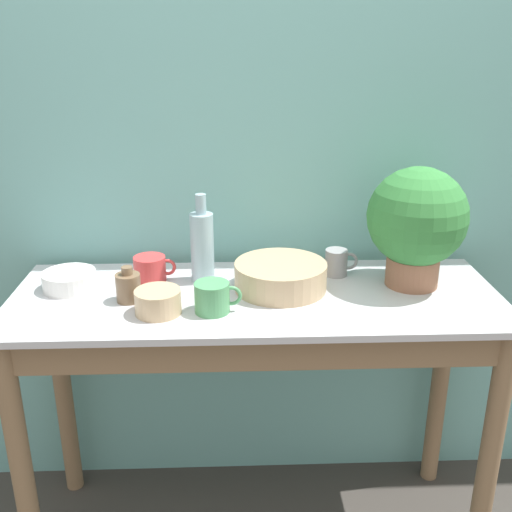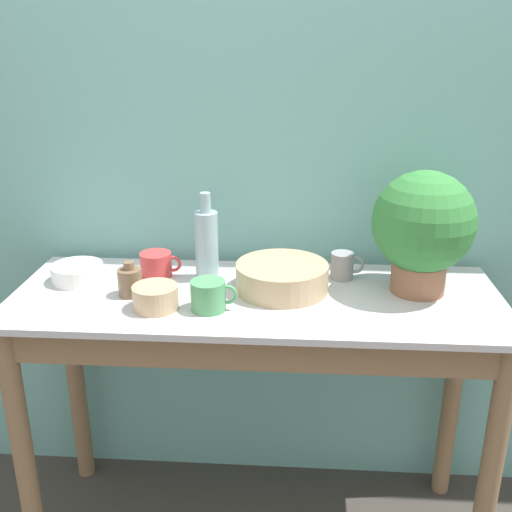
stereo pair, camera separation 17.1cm
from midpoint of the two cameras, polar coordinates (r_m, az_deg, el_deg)
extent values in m
cube|color=#70ADA8|center=(1.96, 3.18, 9.17)|extent=(6.00, 0.05, 2.40)
cylinder|color=#846647|center=(1.93, -18.83, -17.71)|extent=(0.06, 0.06, 0.84)
cylinder|color=#846647|center=(1.92, 23.92, -18.87)|extent=(0.06, 0.06, 0.84)
cylinder|color=#846647|center=(2.26, -14.74, -11.13)|extent=(0.06, 0.06, 0.84)
cylinder|color=#846647|center=(2.25, 20.35, -12.03)|extent=(0.06, 0.06, 0.84)
cube|color=#846647|center=(1.59, 2.57, -9.22)|extent=(1.33, 0.02, 0.10)
cube|color=silver|center=(1.76, 2.79, -4.02)|extent=(1.43, 0.53, 0.02)
cylinder|color=#8C5B42|center=(1.84, 17.76, -1.98)|extent=(0.16, 0.16, 0.09)
sphere|color=#337A38|center=(1.79, 18.34, 3.06)|extent=(0.29, 0.29, 0.29)
cylinder|color=tan|center=(1.77, 5.25, -2.08)|extent=(0.27, 0.27, 0.08)
cylinder|color=#93B2BC|center=(1.83, -2.07, 0.92)|extent=(0.07, 0.07, 0.21)
cylinder|color=#93B2BC|center=(1.79, -2.12, 5.07)|extent=(0.03, 0.03, 0.06)
cylinder|color=brown|center=(1.75, -9.20, -2.54)|extent=(0.07, 0.07, 0.08)
cylinder|color=brown|center=(1.73, -9.29, -0.96)|extent=(0.03, 0.03, 0.02)
cylinder|color=gray|center=(1.88, 10.79, -0.97)|extent=(0.07, 0.07, 0.08)
torus|color=gray|center=(1.89, 12.00, -0.87)|extent=(0.06, 0.01, 0.06)
cylinder|color=#4C935B|center=(1.64, -1.62, -3.84)|extent=(0.10, 0.10, 0.08)
torus|color=#4C935B|center=(1.64, 0.24, -3.76)|extent=(0.06, 0.01, 0.06)
cylinder|color=#C63838|center=(1.88, -6.97, -0.86)|extent=(0.10, 0.10, 0.08)
torus|color=#C63838|center=(1.87, -5.34, -0.79)|extent=(0.05, 0.01, 0.05)
cylinder|color=tan|center=(1.66, -6.68, -3.99)|extent=(0.13, 0.13, 0.07)
cylinder|color=silver|center=(1.89, -14.20, -1.62)|extent=(0.16, 0.16, 0.05)
camera|label=1|loc=(0.09, -87.14, 1.07)|focal=42.00mm
camera|label=2|loc=(0.09, 92.86, -1.07)|focal=42.00mm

